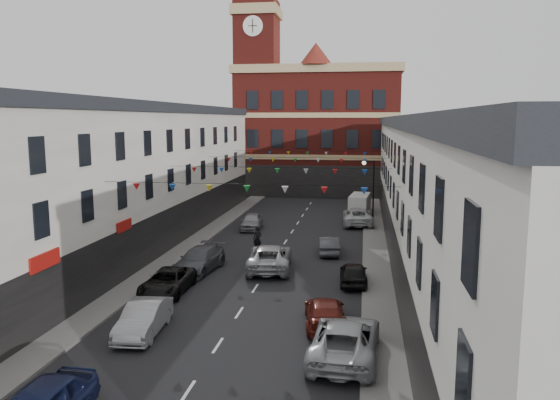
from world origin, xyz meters
The scene contains 21 objects.
ground centered at (0.00, 0.00, 0.00)m, with size 160.00×160.00×0.00m, color black.
pavement_left centered at (-6.90, 2.00, 0.07)m, with size 1.80×64.00×0.15m, color #605E5B.
pavement_right centered at (6.90, 2.00, 0.07)m, with size 1.80×64.00×0.15m, color #605E5B.
terrace_left centered at (-11.78, 1.00, 5.35)m, with size 8.40×56.00×10.70m.
terrace_right centered at (11.78, 1.00, 4.85)m, with size 8.40×56.00×9.70m.
civic_building centered at (0.00, 37.95, 8.14)m, with size 20.60×13.30×18.50m.
clock_tower centered at (-7.50, 35.00, 14.93)m, with size 5.60×5.60×30.00m.
distant_hill centered at (-4.00, 62.00, 5.00)m, with size 40.00×14.00×10.00m, color #2A4B23.
street_lamp centered at (6.55, 14.00, 3.90)m, with size 1.10×0.36×6.00m.
car_left_b centered at (-3.60, -11.25, 0.72)m, with size 1.52×4.35×1.43m, color #9B9DA2.
car_left_c centered at (-4.60, -5.59, 0.66)m, with size 2.18×4.72×1.31m, color black.
car_left_d centered at (-4.18, -1.09, 0.74)m, with size 2.06×5.08×1.47m, color #474A50.
car_left_e centered at (-3.60, 12.45, 0.71)m, with size 1.67×4.15×1.42m, color gray.
car_right_b centered at (5.37, -12.39, 0.79)m, with size 2.61×5.65×1.57m, color #A0A4A8.
car_right_c centered at (4.33, -9.12, 0.66)m, with size 1.84×4.53×1.31m, color #5D1A12.
car_right_d centered at (5.50, -2.35, 0.66)m, with size 1.56×3.87×1.32m, color black.
car_right_e centered at (3.60, 4.72, 0.64)m, with size 1.36×3.90×1.28m, color #424348.
car_right_f centered at (5.50, 15.90, 0.79)m, with size 2.63×5.70×1.58m, color silver.
moving_car centered at (0.14, 0.02, 0.80)m, with size 2.67×5.78×1.61m, color #A8A9AF.
white_van centered at (5.60, 21.36, 1.02)m, with size 1.77×4.61×2.04m, color silver.
pedestrian centered at (-1.58, 4.74, 0.92)m, with size 0.67×0.44×1.83m, color black.
Camera 1 is at (5.98, -33.31, 9.51)m, focal length 35.00 mm.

